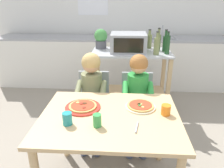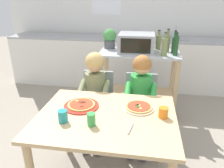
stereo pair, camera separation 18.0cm
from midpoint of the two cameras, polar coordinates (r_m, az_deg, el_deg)
ground_plane at (r=3.10m, az=4.10°, el=-9.41°), size 11.12×11.12×0.00m
back_wall_tiled at (r=4.37m, az=6.81°, el=18.60°), size 4.92×0.13×2.70m
kitchen_counter at (r=4.13m, az=6.00°, el=5.66°), size 4.43×0.60×1.10m
kitchen_island_cart at (r=3.06m, az=8.49°, el=2.52°), size 1.05×0.53×0.92m
toaster_oven at (r=2.95m, az=8.10°, el=10.48°), size 0.46×0.39×0.24m
bottle_tall_green_wine at (r=2.87m, az=17.98°, el=9.35°), size 0.06×0.06×0.28m
bottle_brown_beer at (r=2.82m, az=15.24°, el=9.27°), size 0.07×0.07×0.29m
bottle_clear_vinegar at (r=3.15m, az=13.57°, el=10.60°), size 0.07×0.07×0.26m
bottle_slim_sauce at (r=3.02m, az=17.54°, el=9.82°), size 0.07×0.07×0.29m
bottle_dark_olive_oil at (r=3.04m, az=15.79°, el=10.21°), size 0.06×0.06×0.30m
potted_herb_plant at (r=3.12m, az=1.06°, el=11.75°), size 0.18×0.18×0.27m
dining_table at (r=1.84m, az=1.34°, el=-11.14°), size 1.11×0.86×0.73m
dining_chair_left at (r=2.54m, az=-1.82°, el=-4.58°), size 0.36×0.36×0.81m
dining_chair_right at (r=2.50m, az=9.31°, el=-5.42°), size 0.36×0.36×0.81m
child_in_olive_shirt at (r=2.35m, az=-2.42°, el=-1.37°), size 0.32×0.42×1.05m
child_in_green_shirt at (r=2.31m, az=9.59°, el=-2.48°), size 0.32×0.42×1.05m
pizza_plate_red_rimmed at (r=1.91m, az=-5.26°, el=-5.53°), size 0.30×0.30×0.03m
pizza_plate_cream at (r=1.90m, az=9.65°, el=-6.02°), size 0.26×0.26×0.03m
drinking_cup_orange at (r=1.80m, az=15.95°, el=-7.15°), size 0.08×0.08×0.08m
drinking_cup_teal at (r=1.70m, az=-9.62°, el=-8.28°), size 0.07×0.07×0.10m
drinking_cup_green at (r=1.63m, az=-2.20°, el=-9.22°), size 0.06×0.06×0.10m
serving_spoon at (r=1.63m, az=8.02°, el=-11.41°), size 0.03×0.14×0.01m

